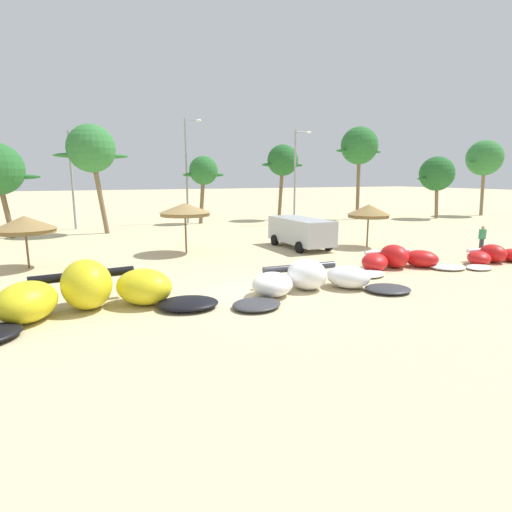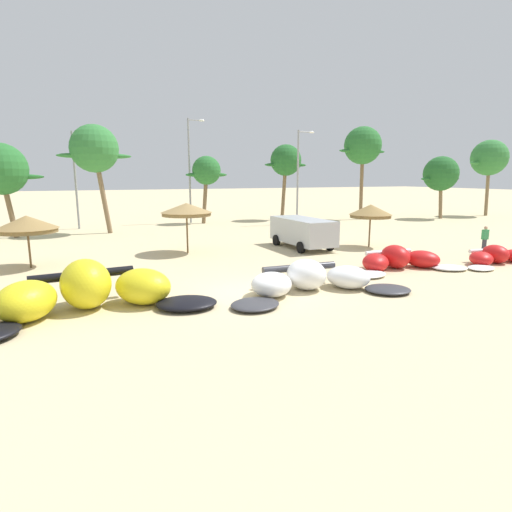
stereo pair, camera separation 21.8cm
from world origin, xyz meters
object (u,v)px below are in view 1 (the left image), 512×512
Objects in this scene: beach_umbrella_near_van at (25,224)px; lamppost_east at (296,172)px; kite_right_of_center at (497,256)px; palm_left_of_gap at (91,149)px; parked_van at (300,230)px; lamppost_east_center at (188,166)px; beach_umbrella_middle at (185,209)px; palm_center_left at (203,171)px; palm_right at (437,174)px; palm_right_of_gap at (359,146)px; palm_rightmost at (485,158)px; kite_center at (398,260)px; kite_left_of_center at (312,280)px; lamppost_west_center at (73,175)px; kite_left at (89,293)px; beach_umbrella_near_palms at (369,211)px; palm_center_right at (283,161)px; person_near_kites at (482,239)px.

lamppost_east reaches higher than beach_umbrella_near_van.
palm_left_of_gap reaches higher than kite_right_of_center.
lamppost_east_center is at bearing 98.38° from parked_van.
beach_umbrella_middle is 15.94m from palm_center_left.
lamppost_east_center is (-2.47, 16.76, 4.30)m from parked_van.
palm_right reaches higher than kite_right_of_center.
palm_rightmost is (15.51, -2.41, -1.01)m from palm_right_of_gap.
palm_left_of_gap reaches higher than beach_umbrella_middle.
palm_right_of_gap reaches higher than kite_center.
beach_umbrella_near_van is 38.85m from palm_right.
beach_umbrella_near_van is at bearing 179.09° from parked_van.
beach_umbrella_middle is at bearing 102.51° from kite_left_of_center.
lamppost_west_center is (-12.46, 15.96, 3.45)m from parked_van.
beach_umbrella_near_palms reaches higher than kite_left.
lamppost_west_center is (-13.68, 23.27, 4.11)m from kite_center.
palm_right is at bearing 27.38° from kite_left.
palm_center_right is 0.90× the size of palm_rightmost.
beach_umbrella_near_palms is 19.67m from lamppost_east_center.
kite_left is at bearing -152.62° from palm_right.
palm_left_of_gap is (-17.94, 20.53, 6.05)m from kite_right_of_center.
parked_van reaches higher than person_near_kites.
beach_umbrella_near_van is at bearing -152.13° from lamppost_east.
beach_umbrella_near_van is 0.30× the size of lamppost_east_center.
palm_center_left is 0.97× the size of palm_right.
palm_center_left is (-5.30, 17.28, 2.59)m from beach_umbrella_near_palms.
lamppost_west_center reaches higher than palm_center_right.
palm_rightmost is at bearing -8.84° from palm_right_of_gap.
lamppost_east is at bearing 61.28° from parked_van.
kite_center is 7.46m from person_near_kites.
palm_center_left is at bearing -39.22° from lamppost_east_center.
kite_right_of_center is (5.58, -1.13, -0.07)m from kite_center.
beach_umbrella_near_palms is 0.53× the size of parked_van.
kite_right_of_center is at bearing -130.11° from palm_right.
palm_center_left is 11.23m from lamppost_west_center.
kite_left is 3.11× the size of beach_umbrella_near_palms.
palm_right_of_gap is at bearing -13.11° from lamppost_east_center.
beach_umbrella_middle is 1.83× the size of person_near_kites.
parked_van is 0.78× the size of palm_right.
parked_van is at bearing 144.39° from person_near_kites.
lamppost_west_center is at bearing -175.40° from lamppost_east_center.
beach_umbrella_near_van is 16.12m from lamppost_west_center.
palm_rightmost reaches higher than kite_left.
palm_rightmost is (36.89, 9.34, 3.85)m from beach_umbrella_middle.
palm_left_of_gap reaches higher than beach_umbrella_near_palms.
lamppost_west_center is (-34.86, 5.88, -0.11)m from palm_right.
palm_right is (27.17, 19.11, 4.18)m from kite_left_of_center.
person_near_kites is 0.17× the size of lamppost_east_center.
person_near_kites is 22.47m from palm_center_right.
beach_umbrella_near_van is 46.31m from palm_rightmost.
lamppost_west_center reaches higher than kite_left_of_center.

